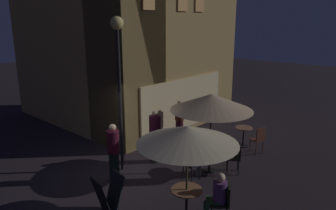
# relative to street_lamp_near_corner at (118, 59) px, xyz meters

# --- Properties ---
(ground_plane) EXTENTS (60.00, 60.00, 0.00)m
(ground_plane) POSITION_rel_street_lamp_near_corner_xyz_m (-0.39, -0.19, -3.49)
(ground_plane) COLOR black
(cafe_building) EXTENTS (7.01, 8.32, 7.49)m
(cafe_building) POSITION_rel_street_lamp_near_corner_xyz_m (3.00, 3.46, 0.26)
(cafe_building) COLOR #A8874E
(cafe_building) RESTS_ON ground
(street_lamp_near_corner) EXTENTS (0.38, 0.38, 4.69)m
(street_lamp_near_corner) POSITION_rel_street_lamp_near_corner_xyz_m (0.00, 0.00, 0.00)
(street_lamp_near_corner) COLOR black
(street_lamp_near_corner) RESTS_ON ground
(menu_sandwich_board) EXTENTS (0.75, 0.65, 0.96)m
(menu_sandwich_board) POSITION_rel_street_lamp_near_corner_xyz_m (-1.78, -1.58, -2.99)
(menu_sandwich_board) COLOR black
(menu_sandwich_board) RESTS_ON ground
(cafe_table_0) EXTENTS (0.75, 0.75, 0.73)m
(cafe_table_0) POSITION_rel_street_lamp_near_corner_xyz_m (1.73, -2.12, -2.95)
(cafe_table_0) COLOR black
(cafe_table_0) RESTS_ON ground
(cafe_table_1) EXTENTS (0.74, 0.74, 0.77)m
(cafe_table_1) POSITION_rel_street_lamp_near_corner_xyz_m (-0.70, -3.15, -2.92)
(cafe_table_1) COLOR black
(cafe_table_1) RESTS_ON ground
(cafe_table_2) EXTENTS (0.64, 0.64, 0.74)m
(cafe_table_2) POSITION_rel_street_lamp_near_corner_xyz_m (4.27, -1.89, -2.98)
(cafe_table_2) COLOR black
(cafe_table_2) RESTS_ON ground
(patio_umbrella_0) EXTENTS (2.48, 2.48, 2.48)m
(patio_umbrella_0) POSITION_rel_street_lamp_near_corner_xyz_m (1.73, -2.12, -1.26)
(patio_umbrella_0) COLOR black
(patio_umbrella_0) RESTS_ON ground
(patio_umbrella_1) EXTENTS (2.30, 2.30, 2.32)m
(patio_umbrella_1) POSITION_rel_street_lamp_near_corner_xyz_m (-0.70, -3.15, -1.38)
(patio_umbrella_1) COLOR black
(patio_umbrella_1) RESTS_ON ground
(cafe_chair_0) EXTENTS (0.58, 0.58, 0.95)m
(cafe_chair_0) POSITION_rel_street_lamp_near_corner_xyz_m (2.18, -2.80, -2.91)
(cafe_chair_0) COLOR black
(cafe_chair_0) RESTS_ON ground
(cafe_chair_1) EXTENTS (0.49, 0.49, 0.97)m
(cafe_chair_1) POSITION_rel_street_lamp_near_corner_xyz_m (0.85, -2.02, -2.91)
(cafe_chair_1) COLOR black
(cafe_chair_1) RESTS_ON ground
(cafe_chair_2) EXTENTS (0.61, 0.61, 0.96)m
(cafe_chair_2) POSITION_rel_street_lamp_near_corner_xyz_m (-0.22, -3.87, -2.90)
(cafe_chair_2) COLOR black
(cafe_chair_2) RESTS_ON ground
(cafe_chair_3) EXTENTS (0.50, 0.50, 0.99)m
(cafe_chair_3) POSITION_rel_street_lamp_near_corner_xyz_m (3.98, -2.64, -2.89)
(cafe_chair_3) COLOR brown
(cafe_chair_3) RESTS_ON ground
(patron_seated_0) EXTENTS (0.52, 0.35, 1.22)m
(patron_seated_0) POSITION_rel_street_lamp_near_corner_xyz_m (1.01, -2.04, -2.80)
(patron_seated_0) COLOR slate
(patron_seated_0) RESTS_ON ground
(patron_seated_1) EXTENTS (0.48, 0.52, 1.24)m
(patron_seated_1) POSITION_rel_street_lamp_near_corner_xyz_m (-0.30, -3.75, -2.79)
(patron_seated_1) COLOR #274F2B
(patron_seated_1) RESTS_ON ground
(patron_standing_2) EXTENTS (0.38, 0.38, 1.78)m
(patron_standing_2) POSITION_rel_street_lamp_near_corner_xyz_m (1.09, -0.38, -2.60)
(patron_standing_2) COLOR #37462B
(patron_standing_2) RESTS_ON ground
(patron_standing_3) EXTENTS (0.35, 0.35, 1.65)m
(patron_standing_3) POSITION_rel_street_lamp_near_corner_xyz_m (2.99, 0.16, -2.66)
(patron_standing_3) COLOR #43131E
(patron_standing_3) RESTS_ON ground
(patron_standing_4) EXTENTS (0.35, 0.35, 1.73)m
(patron_standing_4) POSITION_rel_street_lamp_near_corner_xyz_m (-0.61, -0.37, -2.62)
(patron_standing_4) COLOR black
(patron_standing_4) RESTS_ON ground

